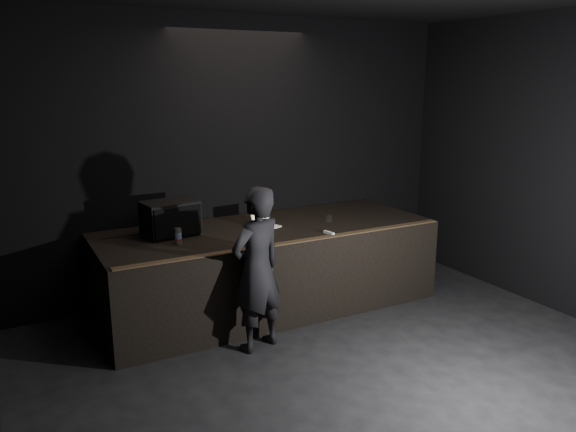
{
  "coord_description": "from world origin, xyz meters",
  "views": [
    {
      "loc": [
        -2.84,
        -3.09,
        2.72
      ],
      "look_at": [
        0.05,
        2.3,
        1.22
      ],
      "focal_mm": 35.0,
      "sensor_mm": 36.0,
      "label": 1
    }
  ],
  "objects_px": {
    "stage_riser": "(268,267)",
    "stage_monitor": "(170,218)",
    "laptop": "(264,223)",
    "person": "(257,270)",
    "beer_can": "(178,236)"
  },
  "relations": [
    {
      "from": "stage_monitor",
      "to": "beer_can",
      "type": "bearing_deg",
      "value": -102.44
    },
    {
      "from": "laptop",
      "to": "beer_can",
      "type": "height_order",
      "value": "laptop"
    },
    {
      "from": "beer_can",
      "to": "person",
      "type": "height_order",
      "value": "person"
    },
    {
      "from": "laptop",
      "to": "beer_can",
      "type": "distance_m",
      "value": 1.14
    },
    {
      "from": "stage_riser",
      "to": "stage_monitor",
      "type": "distance_m",
      "value": 1.33
    },
    {
      "from": "laptop",
      "to": "stage_monitor",
      "type": "bearing_deg",
      "value": 152.16
    },
    {
      "from": "laptop",
      "to": "beer_can",
      "type": "xyz_separation_m",
      "value": [
        -1.12,
        -0.2,
        0.04
      ]
    },
    {
      "from": "beer_can",
      "to": "laptop",
      "type": "bearing_deg",
      "value": 10.31
    },
    {
      "from": "stage_monitor",
      "to": "person",
      "type": "bearing_deg",
      "value": -72.6
    },
    {
      "from": "stage_riser",
      "to": "beer_can",
      "type": "bearing_deg",
      "value": -171.13
    },
    {
      "from": "person",
      "to": "laptop",
      "type": "bearing_deg",
      "value": -136.99
    },
    {
      "from": "stage_monitor",
      "to": "laptop",
      "type": "bearing_deg",
      "value": -16.52
    },
    {
      "from": "laptop",
      "to": "person",
      "type": "relative_size",
      "value": 0.21
    },
    {
      "from": "stage_monitor",
      "to": "laptop",
      "type": "relative_size",
      "value": 1.81
    },
    {
      "from": "stage_riser",
      "to": "beer_can",
      "type": "distance_m",
      "value": 1.3
    }
  ]
}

